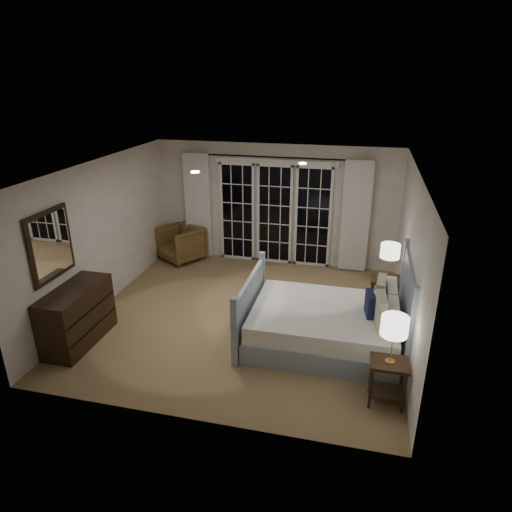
% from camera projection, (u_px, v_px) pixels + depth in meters
% --- Properties ---
extents(floor, '(5.00, 5.00, 0.00)m').
position_uv_depth(floor, '(245.00, 317.00, 7.65)').
color(floor, '#937D4F').
rests_on(floor, ground).
extents(ceiling, '(5.00, 5.00, 0.00)m').
position_uv_depth(ceiling, '(243.00, 168.00, 6.70)').
color(ceiling, white).
rests_on(ceiling, wall_back).
extents(wall_left, '(0.02, 5.00, 2.50)m').
position_uv_depth(wall_left, '(101.00, 235.00, 7.72)').
color(wall_left, white).
rests_on(wall_left, floor).
extents(wall_right, '(0.02, 5.00, 2.50)m').
position_uv_depth(wall_right, '(410.00, 261.00, 6.63)').
color(wall_right, white).
rests_on(wall_right, floor).
extents(wall_back, '(5.00, 0.02, 2.50)m').
position_uv_depth(wall_back, '(275.00, 205.00, 9.43)').
color(wall_back, white).
rests_on(wall_back, floor).
extents(wall_front, '(5.00, 0.02, 2.50)m').
position_uv_depth(wall_front, '(184.00, 328.00, 4.92)').
color(wall_front, white).
rests_on(wall_front, floor).
extents(french_doors, '(2.50, 0.04, 2.20)m').
position_uv_depth(french_doors, '(275.00, 213.00, 9.45)').
color(french_doors, black).
rests_on(french_doors, wall_back).
extents(curtain_rod, '(3.50, 0.03, 0.03)m').
position_uv_depth(curtain_rod, '(275.00, 157.00, 8.96)').
color(curtain_rod, black).
rests_on(curtain_rod, wall_back).
extents(curtain_left, '(0.55, 0.10, 2.25)m').
position_uv_depth(curtain_left, '(198.00, 206.00, 9.71)').
color(curtain_left, silver).
rests_on(curtain_left, curtain_rod).
extents(curtain_right, '(0.55, 0.10, 2.25)m').
position_uv_depth(curtain_right, '(356.00, 217.00, 9.00)').
color(curtain_right, silver).
rests_on(curtain_right, curtain_rod).
extents(downlight_a, '(0.12, 0.12, 0.01)m').
position_uv_depth(downlight_a, '(303.00, 163.00, 7.08)').
color(downlight_a, white).
rests_on(downlight_a, ceiling).
extents(downlight_b, '(0.12, 0.12, 0.01)m').
position_uv_depth(downlight_b, '(195.00, 172.00, 6.48)').
color(downlight_b, white).
rests_on(downlight_b, ceiling).
extents(bed, '(2.33, 1.68, 1.36)m').
position_uv_depth(bed, '(328.00, 324.00, 6.77)').
color(bed, '#8694A2').
rests_on(bed, floor).
extents(nightstand_left, '(0.46, 0.37, 0.60)m').
position_uv_depth(nightstand_left, '(388.00, 376.00, 5.52)').
color(nightstand_left, black).
rests_on(nightstand_left, floor).
extents(nightstand_right, '(0.52, 0.41, 0.67)m').
position_uv_depth(nightstand_right, '(385.00, 291.00, 7.56)').
color(nightstand_right, black).
rests_on(nightstand_right, floor).
extents(lamp_left, '(0.32, 0.32, 0.61)m').
position_uv_depth(lamp_left, '(395.00, 326.00, 5.26)').
color(lamp_left, tan).
rests_on(lamp_left, nightstand_left).
extents(lamp_right, '(0.31, 0.31, 0.60)m').
position_uv_depth(lamp_right, '(390.00, 251.00, 7.29)').
color(lamp_right, tan).
rests_on(lamp_right, nightstand_right).
extents(armchair, '(1.13, 1.14, 0.76)m').
position_uv_depth(armchair, '(181.00, 243.00, 9.82)').
color(armchair, brown).
rests_on(armchair, floor).
extents(dresser, '(0.53, 1.25, 0.89)m').
position_uv_depth(dresser, '(77.00, 316.00, 6.78)').
color(dresser, black).
rests_on(dresser, floor).
extents(mirror, '(0.05, 0.85, 1.00)m').
position_uv_depth(mirror, '(51.00, 245.00, 6.41)').
color(mirror, black).
rests_on(mirror, wall_left).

